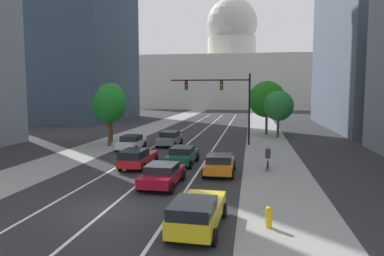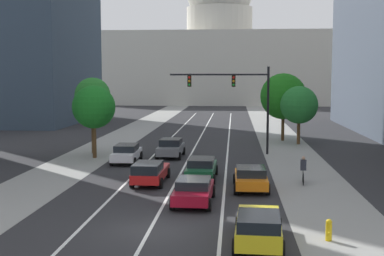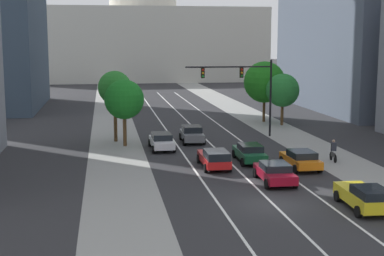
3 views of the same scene
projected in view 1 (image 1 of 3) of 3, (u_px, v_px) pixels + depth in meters
ground_plane at (208, 127)px, 56.41m from camera, size 400.00×400.00×0.00m
sidewalk_left at (146, 130)px, 52.86m from camera, size 4.61×130.00×0.01m
sidewalk_right at (264, 132)px, 50.14m from camera, size 4.61×130.00×0.01m
lane_stripe_left at (166, 139)px, 42.18m from camera, size 0.16×90.00×0.01m
lane_stripe_center at (192, 140)px, 41.68m from camera, size 0.16×90.00×0.01m
lane_stripe_right at (219, 141)px, 41.19m from camera, size 0.16×90.00×0.01m
office_tower_far_right at (382, 10)px, 52.78m from camera, size 14.68×30.81×34.65m
capitol_building at (231, 72)px, 117.87m from camera, size 54.54×24.69×36.18m
car_orange at (220, 164)px, 24.63m from camera, size 2.08×4.33×1.36m
car_gray at (170, 138)px, 37.19m from camera, size 2.11×4.26×1.51m
car_green at (183, 155)px, 27.92m from camera, size 2.03×4.67×1.39m
car_red at (137, 157)px, 26.72m from camera, size 1.99×4.77×1.44m
car_crimson at (162, 174)px, 21.58m from camera, size 2.15×4.50×1.34m
car_white at (132, 142)px, 34.85m from camera, size 2.03×4.59×1.39m
car_yellow at (197, 212)px, 14.65m from camera, size 2.11×4.56×1.46m
traffic_signal_mast at (225, 95)px, 37.90m from camera, size 8.39×0.39×7.41m
fire_hydrant at (269, 217)px, 15.00m from camera, size 0.26×0.35×0.91m
cyclist at (268, 158)px, 25.95m from camera, size 0.39×1.70×1.72m
street_tree_near_left at (109, 106)px, 36.94m from camera, size 3.48×3.48×5.88m
street_tree_mid_left at (111, 97)px, 39.38m from camera, size 3.05×3.05×6.50m
street_tree_mid_right at (278, 106)px, 43.78m from camera, size 3.65×3.65×5.67m
street_tree_near_right at (267, 99)px, 46.62m from camera, size 4.70×4.70×6.90m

